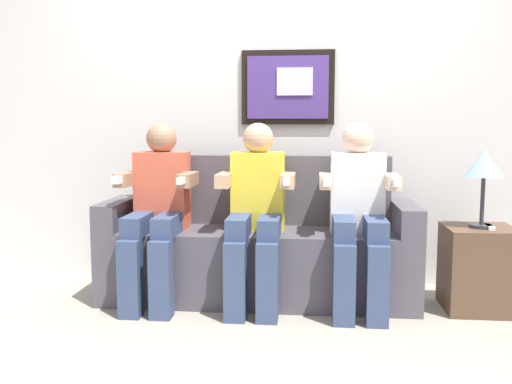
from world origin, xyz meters
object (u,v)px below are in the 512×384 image
object	(u,v)px
person_on_left	(158,206)
couch	(259,249)
person_on_right	(358,209)
table_lamp	(484,167)
person_in_middle	(256,207)
side_table_right	(478,268)
spare_remote_on_table	(489,227)

from	to	relation	value
person_on_left	couch	bearing A→B (deg)	15.48
person_on_right	couch	bearing A→B (deg)	164.52
couch	table_lamp	size ratio (longest dim) A/B	4.23
person_on_left	table_lamp	world-z (taller)	person_on_left
couch	person_in_middle	distance (m)	0.34
person_on_left	table_lamp	distance (m)	1.94
person_in_middle	side_table_right	distance (m)	1.37
person_on_right	table_lamp	size ratio (longest dim) A/B	2.41
person_on_left	spare_remote_on_table	bearing A→B (deg)	0.38
couch	person_in_middle	bearing A→B (deg)	-89.83
person_in_middle	spare_remote_on_table	world-z (taller)	person_in_middle
person_on_left	table_lamp	bearing A→B (deg)	1.15
couch	person_on_right	xyz separation A→B (m)	(0.60, -0.17, 0.29)
person_on_left	side_table_right	distance (m)	1.96
person_on_right	table_lamp	distance (m)	0.76
person_on_right	side_table_right	world-z (taller)	person_on_right
table_lamp	spare_remote_on_table	world-z (taller)	table_lamp
person_in_middle	table_lamp	world-z (taller)	person_in_middle
person_in_middle	table_lamp	xyz separation A→B (m)	(1.32, 0.04, 0.25)
person_on_left	spare_remote_on_table	distance (m)	1.96
person_on_left	person_on_right	xyz separation A→B (m)	(1.21, 0.00, 0.00)
person_in_middle	side_table_right	size ratio (longest dim) A/B	2.22
couch	person_in_middle	xyz separation A→B (m)	(0.00, -0.17, 0.29)
side_table_right	table_lamp	world-z (taller)	table_lamp
person_in_middle	spare_remote_on_table	distance (m)	1.36
couch	side_table_right	distance (m)	1.33
couch	spare_remote_on_table	xyz separation A→B (m)	(1.36, -0.15, 0.20)
person_on_left	person_on_right	distance (m)	1.21
couch	person_on_right	bearing A→B (deg)	-15.48
person_on_right	person_in_middle	bearing A→B (deg)	179.96
person_on_left	side_table_right	bearing A→B (deg)	1.83
couch	spare_remote_on_table	distance (m)	1.38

